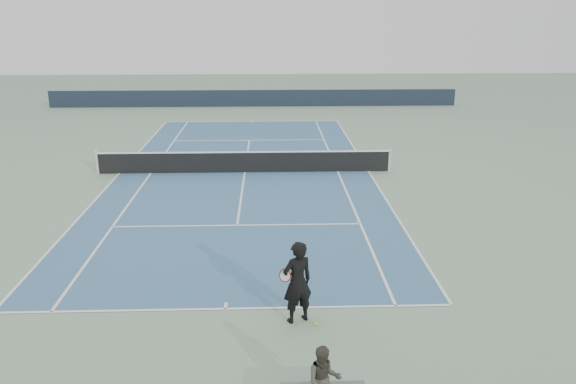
{
  "coord_description": "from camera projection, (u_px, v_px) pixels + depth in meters",
  "views": [
    {
      "loc": [
        1.1,
        -23.83,
        6.82
      ],
      "look_at": [
        1.7,
        -6.23,
        1.1
      ],
      "focal_mm": 35.0,
      "sensor_mm": 36.0,
      "label": 1
    }
  ],
  "objects": [
    {
      "name": "tennis_ball",
      "position": [
        316.0,
        324.0,
        12.74
      ],
      "size": [
        0.07,
        0.07,
        0.07
      ],
      "primitive_type": "sphere",
      "color": "yellow",
      "rests_on": "ground"
    },
    {
      "name": "tennis_player",
      "position": [
        297.0,
        282.0,
        12.63
      ],
      "size": [
        0.9,
        0.79,
        1.97
      ],
      "color": "black",
      "rests_on": "ground"
    },
    {
      "name": "windscreen_far",
      "position": [
        254.0,
        98.0,
        41.53
      ],
      "size": [
        30.0,
        0.25,
        1.2
      ],
      "primitive_type": "cube",
      "color": "black",
      "rests_on": "ground"
    },
    {
      "name": "tennis_net",
      "position": [
        244.0,
        161.0,
        24.56
      ],
      "size": [
        12.9,
        0.1,
        1.07
      ],
      "color": "silver",
      "rests_on": "ground"
    },
    {
      "name": "court_surface",
      "position": [
        245.0,
        172.0,
        24.72
      ],
      "size": [
        10.97,
        23.77,
        0.01
      ],
      "primitive_type": "cube",
      "color": "#386286",
      "rests_on": "ground"
    },
    {
      "name": "ground",
      "position": [
        245.0,
        173.0,
        24.72
      ],
      "size": [
        80.0,
        80.0,
        0.0
      ],
      "primitive_type": "plane",
      "color": "gray"
    }
  ]
}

